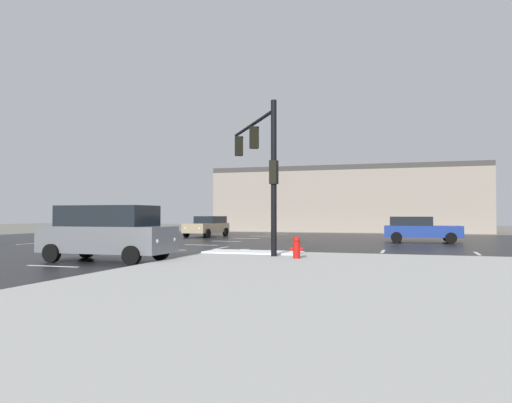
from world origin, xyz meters
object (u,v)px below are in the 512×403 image
suv_grey (107,232)px  sedan_blue (420,229)px  traffic_signal_mast (261,156)px  sedan_tan (208,226)px  fire_hydrant (297,247)px

suv_grey → sedan_blue: suv_grey is taller
traffic_signal_mast → sedan_tan: (-9.14, 15.83, -3.33)m
traffic_signal_mast → fire_hydrant: (2.01, -2.15, -3.64)m
sedan_tan → traffic_signal_mast: bearing=34.5°
suv_grey → sedan_tan: size_ratio=1.05×
fire_hydrant → sedan_blue: size_ratio=0.17×
suv_grey → sedan_tan: (-4.52, 19.90, -0.24)m
traffic_signal_mast → fire_hydrant: bearing=-170.2°
traffic_signal_mast → suv_grey: traffic_signal_mast is taller
sedan_tan → sedan_blue: same height
traffic_signal_mast → sedan_tan: traffic_signal_mast is taller
traffic_signal_mast → sedan_tan: size_ratio=1.29×
suv_grey → sedan_blue: bearing=56.3°
fire_hydrant → sedan_blue: bearing=72.8°
fire_hydrant → sedan_tan: 21.16m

